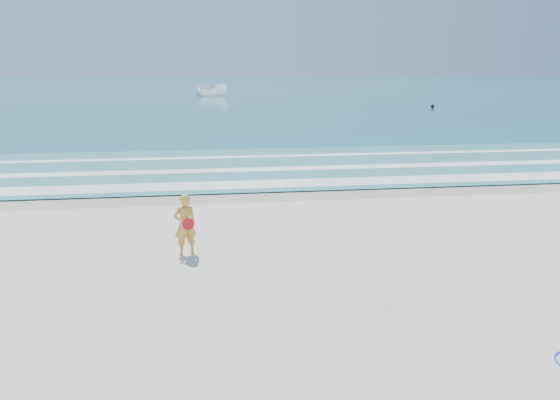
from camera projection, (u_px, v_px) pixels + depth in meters
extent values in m
plane|color=silver|center=(293.00, 305.00, 10.02)|extent=(400.00, 400.00, 0.00)
cube|color=#B2A893|center=(251.00, 194.00, 18.67)|extent=(400.00, 2.40, 0.00)
cube|color=#19727F|center=(210.00, 87.00, 110.96)|extent=(400.00, 190.00, 0.04)
cube|color=#59B7AD|center=(241.00, 166.00, 23.47)|extent=(400.00, 10.00, 0.01)
cube|color=white|center=(248.00, 184.00, 19.91)|extent=(400.00, 1.40, 0.01)
cube|color=white|center=(242.00, 170.00, 22.70)|extent=(400.00, 0.90, 0.01)
cube|color=white|center=(237.00, 157.00, 25.87)|extent=(400.00, 0.60, 0.01)
imported|color=white|center=(211.00, 89.00, 76.78)|extent=(5.08, 2.34, 1.90)
sphere|color=black|center=(433.00, 106.00, 55.37)|extent=(0.36, 0.36, 0.36)
imported|color=gold|center=(185.00, 225.00, 12.54)|extent=(0.61, 0.49, 1.44)
cylinder|color=#FF1620|center=(188.00, 224.00, 12.37)|extent=(0.27, 0.08, 0.27)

